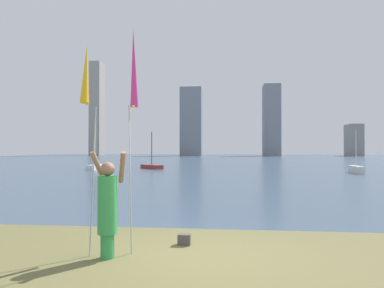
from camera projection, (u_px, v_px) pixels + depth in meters
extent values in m
cube|color=#384C60|center=(226.00, 160.00, 67.54)|extent=(120.00, 117.75, 0.12)
cube|color=#33301C|center=(206.00, 230.00, 8.98)|extent=(120.00, 0.70, 0.02)
cylinder|color=green|center=(107.00, 246.00, 6.60)|extent=(0.25, 0.25, 0.44)
cylinder|color=green|center=(108.00, 205.00, 6.61)|extent=(0.36, 0.36, 1.05)
sphere|color=#936B51|center=(108.00, 169.00, 6.61)|extent=(0.25, 0.25, 0.25)
cylinder|color=#936B51|center=(98.00, 167.00, 6.78)|extent=(0.26, 0.41, 0.60)
cylinder|color=#936B51|center=(122.00, 167.00, 6.74)|extent=(0.26, 0.41, 0.60)
cylinder|color=#B2B2B7|center=(93.00, 180.00, 6.86)|extent=(0.02, 0.32, 2.78)
cone|color=yellow|center=(86.00, 73.00, 6.53)|extent=(0.16, 0.27, 1.09)
sphere|color=yellow|center=(87.00, 104.00, 6.58)|extent=(0.06, 0.06, 0.06)
cylinder|color=#B2B2B7|center=(130.00, 180.00, 6.79)|extent=(0.02, 0.21, 2.79)
cone|color=#D83399|center=(134.00, 68.00, 7.06)|extent=(0.16, 0.26, 1.52)
sphere|color=yellow|center=(133.00, 107.00, 7.00)|extent=(0.06, 0.06, 0.06)
cube|color=#4C4742|center=(184.00, 240.00, 7.50)|extent=(0.26, 0.18, 0.22)
cube|color=white|center=(96.00, 167.00, 34.50)|extent=(0.85, 2.78, 0.45)
cylinder|color=silver|center=(96.00, 140.00, 34.53)|extent=(0.08, 0.08, 4.61)
cube|color=maroon|center=(152.00, 167.00, 35.89)|extent=(2.64, 2.64, 0.39)
cylinder|color=#47474C|center=(152.00, 148.00, 35.91)|extent=(0.09, 0.09, 3.24)
cube|color=silver|center=(356.00, 170.00, 29.07)|extent=(0.55, 2.47, 0.59)
cylinder|color=silver|center=(356.00, 148.00, 29.09)|extent=(0.07, 0.07, 2.88)
cube|color=gray|center=(97.00, 109.00, 106.74)|extent=(3.17, 4.70, 27.26)
cube|color=gray|center=(191.00, 122.00, 100.83)|extent=(5.90, 5.14, 18.81)
cube|color=gray|center=(271.00, 121.00, 98.28)|extent=(4.39, 6.56, 19.10)
cube|color=gray|center=(354.00, 140.00, 97.83)|extent=(3.38, 6.21, 8.49)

